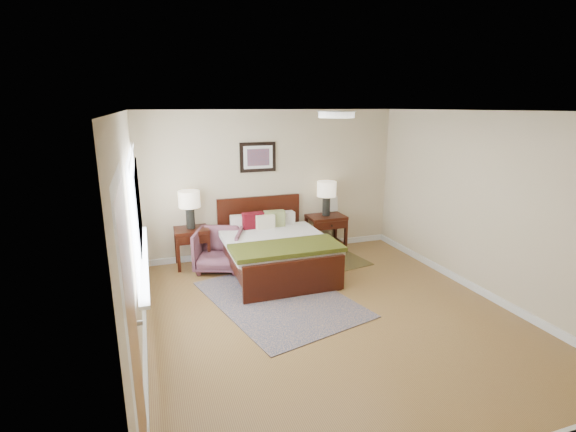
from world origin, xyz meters
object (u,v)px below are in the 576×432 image
Objects in this scene: nightstand_left at (192,236)px; lamp_left at (189,203)px; bed at (274,244)px; nightstand_right at (326,229)px; rug_persian at (279,299)px; armchair at (219,250)px; lamp_right at (327,192)px.

nightstand_left is 0.55m from lamp_left.
bed reaches higher than nightstand_left.
nightstand_left is at bearing 150.11° from bed.
bed is 1.38m from nightstand_right.
bed is at bearing -30.67° from lamp_left.
rug_persian is at bearing -59.36° from nightstand_left.
lamp_left reaches higher than nightstand_right.
bed is 1.08m from rug_persian.
bed is at bearing 62.31° from rug_persian.
rug_persian is (0.58, -1.33, -0.33)m from armchair.
nightstand_left is 0.87× the size of armchair.
armchair is at bearing -38.94° from lamp_left.
bed reaches higher than armchair.
lamp_left is at bearing 90.00° from nightstand_left.
nightstand_right is at bearing 0.17° from nightstand_left.
bed is 2.59× the size of armchair.
nightstand_left is 0.97× the size of nightstand_right.
nightstand_right is at bearing 29.07° from armchair.
armchair is (0.39, -0.29, -0.18)m from nightstand_left.
lamp_right reaches higher than armchair.
armchair is (-1.99, -0.30, -0.07)m from nightstand_right.
bed is 1.51m from lamp_left.
lamp_left reaches higher than nightstand_left.
lamp_right reaches higher than bed.
bed is 1.51m from lamp_right.
lamp_left is 2.18m from rug_persian.
bed is 2.90× the size of nightstand_right.
nightstand_left is at bearing -90.00° from lamp_left.
nightstand_right is at bearing 30.17° from bed.
lamp_left is at bearing 179.64° from nightstand_right.
lamp_left reaches higher than armchair.
nightstand_right is 1.08× the size of lamp_right.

